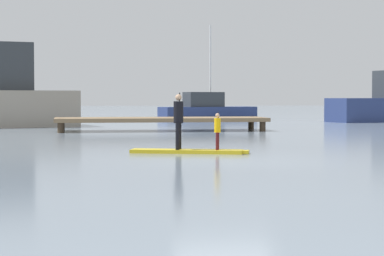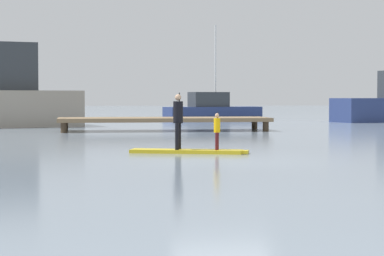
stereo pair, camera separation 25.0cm
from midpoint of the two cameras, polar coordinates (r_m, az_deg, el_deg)
ground_plane at (r=18.48m, az=2.78°, el=-2.52°), size 240.00×240.00×0.00m
paddleboard_near at (r=20.99m, az=0.11°, el=-1.80°), size 3.34×1.57×0.10m
paddler_adult at (r=21.00m, az=-0.73°, el=0.78°), size 0.34×0.48×1.60m
paddler_child_solo at (r=20.86m, az=2.27°, el=-0.11°), size 0.23×0.36×1.05m
motor_boat_small_navy at (r=54.07m, az=1.66°, el=1.45°), size 7.42×3.78×6.79m
floating_dock at (r=34.82m, az=-1.95°, el=0.64°), size 9.78×2.88×0.63m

